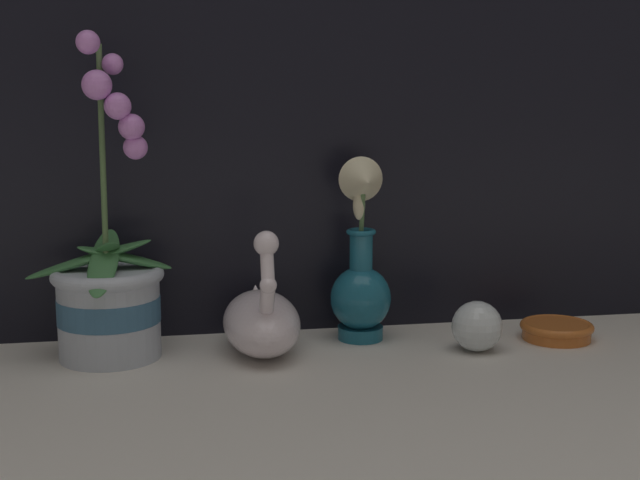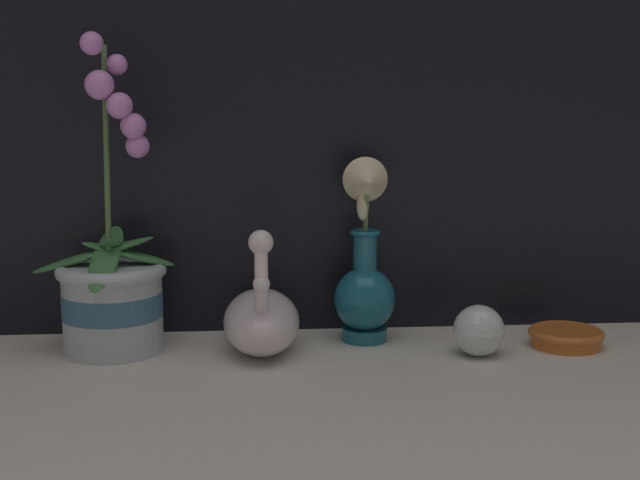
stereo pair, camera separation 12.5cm
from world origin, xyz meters
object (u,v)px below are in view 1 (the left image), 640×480
swan_figurine (261,319)px  glass_sphere (477,326)px  orchid_potted_plant (109,292)px  amber_dish (557,329)px  blue_vase (361,275)px

swan_figurine → glass_sphere: (0.30, -0.05, -0.01)m
swan_figurine → glass_sphere: bearing=-8.9°
orchid_potted_plant → amber_dish: 0.66m
orchid_potted_plant → blue_vase: 0.37m
glass_sphere → amber_dish: glass_sphere is taller
swan_figurine → blue_vase: bearing=13.9°
blue_vase → amber_dish: blue_vase is taller
swan_figurine → glass_sphere: swan_figurine is taller
orchid_potted_plant → glass_sphere: size_ratio=6.15×
blue_vase → glass_sphere: blue_vase is taller
glass_sphere → orchid_potted_plant: bearing=173.3°
blue_vase → amber_dish: (0.29, -0.05, -0.08)m
blue_vase → swan_figurine: bearing=-166.1°
glass_sphere → swan_figurine: bearing=171.1°
orchid_potted_plant → blue_vase: (0.36, 0.02, 0.01)m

